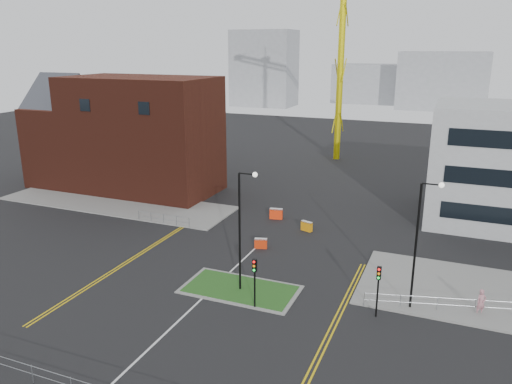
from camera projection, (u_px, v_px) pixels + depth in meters
ground at (158, 340)px, 30.82m from camera, size 200.00×200.00×0.00m
pavement_left at (116, 203)px, 57.62m from camera, size 28.00×8.00×0.12m
island_kerb at (240, 289)px, 37.19m from camera, size 8.60×4.60×0.08m
grass_island at (240, 289)px, 37.18m from camera, size 8.00×4.00×0.12m
brick_building at (122, 135)px, 62.11m from camera, size 24.20×10.07×14.24m
streetlamp_island at (242, 222)px, 35.59m from camera, size 1.46×0.36×9.18m
streetlamp_right_near at (420, 236)px, 33.00m from camera, size 1.46×0.36×9.18m
traffic_light_island at (255, 274)px, 33.95m from camera, size 0.28×0.33×3.65m
traffic_light_right at (378, 282)px, 32.81m from camera, size 0.28×0.33×3.65m
railing_left at (163, 218)px, 50.60m from camera, size 6.05×0.05×1.10m
centre_line at (175, 324)px, 32.60m from camera, size 0.15×30.00×0.01m
yellow_left_a at (133, 257)px, 42.98m from camera, size 0.12×24.00×0.01m
yellow_left_b at (136, 258)px, 42.87m from camera, size 0.12×24.00×0.01m
yellow_right_a at (332, 323)px, 32.69m from camera, size 0.12×20.00×0.01m
yellow_right_b at (337, 324)px, 32.58m from camera, size 0.12×20.00×0.01m
skyline_a at (264, 68)px, 148.81m from camera, size 18.00×12.00×22.00m
skyline_b at (442, 81)px, 140.33m from camera, size 24.00×12.00×16.00m
skyline_d at (382, 84)px, 156.33m from camera, size 30.00×12.00×12.00m
pedestrian at (481, 302)px, 33.53m from camera, size 0.81×0.74×1.85m
barrier_left at (276, 213)px, 52.32m from camera, size 1.40×0.69×1.13m
barrier_mid at (307, 226)px, 48.93m from camera, size 1.22×0.74×0.97m
barrier_right at (261, 243)px, 44.72m from camera, size 1.17×0.66×0.93m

